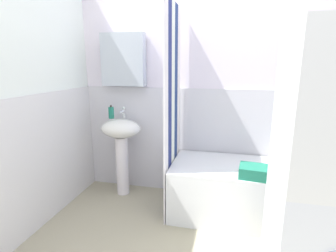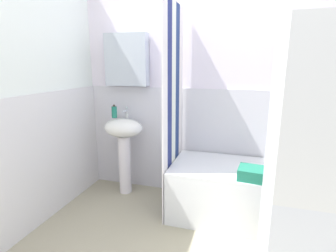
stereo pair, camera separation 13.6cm
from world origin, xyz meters
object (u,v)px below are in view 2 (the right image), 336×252
(sink, at_px, (124,139))
(shampoo_bottle, at_px, (301,156))
(bathtub, at_px, (246,193))
(lotion_bottle, at_px, (316,155))
(soap_dispenser, at_px, (114,112))
(washer_dryer_stack, at_px, (330,186))
(body_wash_bottle, at_px, (287,153))
(towel_folded, at_px, (254,174))

(sink, xyz_separation_m, shampoo_bottle, (1.82, 0.11, -0.05))
(bathtub, height_order, lotion_bottle, lotion_bottle)
(soap_dispenser, bearing_deg, washer_dryer_stack, -31.30)
(body_wash_bottle, bearing_deg, towel_folded, -121.80)
(bathtub, bearing_deg, washer_dryer_stack, -67.04)
(sink, xyz_separation_m, towel_folded, (1.38, -0.39, -0.08))
(lotion_bottle, height_order, washer_dryer_stack, washer_dryer_stack)
(sink, bearing_deg, towel_folded, -15.66)
(lotion_bottle, bearing_deg, bathtub, -157.97)
(soap_dispenser, bearing_deg, sink, -18.02)
(soap_dispenser, distance_m, body_wash_bottle, 1.85)
(lotion_bottle, xyz_separation_m, body_wash_bottle, (-0.24, 0.03, -0.02))
(lotion_bottle, bearing_deg, towel_folded, -139.31)
(sink, relative_size, towel_folded, 3.35)
(lotion_bottle, bearing_deg, body_wash_bottle, 173.77)
(sink, xyz_separation_m, washer_dryer_stack, (1.73, -1.09, 0.19))
(sink, height_order, towel_folded, sink)
(lotion_bottle, xyz_separation_m, washer_dryer_stack, (-0.21, -1.18, 0.21))
(sink, relative_size, lotion_bottle, 3.81)
(sink, bearing_deg, body_wash_bottle, 3.98)
(sink, distance_m, washer_dryer_stack, 2.05)
(bathtub, bearing_deg, body_wash_bottle, 36.85)
(bathtub, bearing_deg, lotion_bottle, 22.03)
(lotion_bottle, bearing_deg, sink, -177.30)
(bathtub, height_order, washer_dryer_stack, washer_dryer_stack)
(soap_dispenser, height_order, washer_dryer_stack, washer_dryer_stack)
(bathtub, xyz_separation_m, towel_folded, (0.05, -0.23, 0.30))
(sink, distance_m, soap_dispenser, 0.32)
(sink, distance_m, bathtub, 1.39)
(bathtub, bearing_deg, soap_dispenser, 172.41)
(bathtub, distance_m, lotion_bottle, 0.75)
(bathtub, distance_m, body_wash_bottle, 0.57)
(bathtub, xyz_separation_m, body_wash_bottle, (0.36, 0.27, 0.34))
(sink, relative_size, body_wash_bottle, 4.54)
(sink, distance_m, towel_folded, 1.44)
(soap_dispenser, distance_m, washer_dryer_stack, 2.17)
(shampoo_bottle, height_order, washer_dryer_stack, washer_dryer_stack)
(shampoo_bottle, xyz_separation_m, towel_folded, (-0.43, -0.50, -0.03))
(sink, relative_size, shampoo_bottle, 5.05)
(lotion_bottle, xyz_separation_m, shampoo_bottle, (-0.12, 0.02, -0.03))
(lotion_bottle, distance_m, shampoo_bottle, 0.13)
(body_wash_bottle, bearing_deg, soap_dispenser, -177.54)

